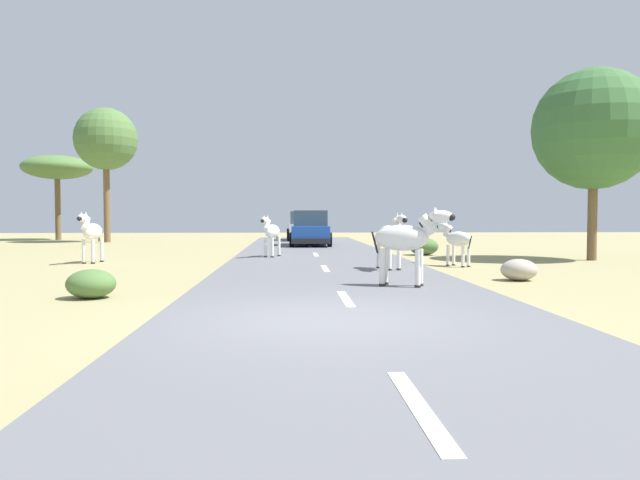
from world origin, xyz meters
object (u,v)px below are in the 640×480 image
(car_0, at_px, (304,227))
(tree_4, at_px, (57,168))
(car_1, at_px, (311,229))
(bush_0, at_px, (91,284))
(zebra_3, at_px, (91,233))
(tree_0, at_px, (106,140))
(zebra_0, at_px, (390,236))
(zebra_2, at_px, (456,239))
(bush_2, at_px, (424,246))
(rock_0, at_px, (519,270))
(zebra_4, at_px, (406,239))
(tree_1, at_px, (594,129))
(zebra_1, at_px, (271,232))

(car_0, bearing_deg, tree_4, 171.13)
(car_1, relative_size, bush_0, 4.87)
(zebra_3, height_order, tree_0, tree_0)
(zebra_0, height_order, car_0, car_0)
(zebra_2, relative_size, car_1, 0.31)
(bush_2, height_order, rock_0, bush_2)
(tree_4, xyz_separation_m, rock_0, (19.97, -24.44, -4.26))
(zebra_2, xyz_separation_m, zebra_3, (-11.43, 1.79, 0.17))
(zebra_0, distance_m, car_0, 19.87)
(car_1, relative_size, bush_2, 3.88)
(zebra_2, height_order, car_0, car_0)
(zebra_0, bearing_deg, zebra_4, 69.27)
(tree_0, xyz_separation_m, bush_0, (6.81, -23.57, -5.60))
(zebra_0, height_order, tree_4, tree_4)
(bush_0, distance_m, rock_0, 9.44)
(zebra_2, xyz_separation_m, tree_4, (-19.60, 20.45, 3.71))
(rock_0, bearing_deg, tree_1, 51.01)
(zebra_0, relative_size, tree_1, 0.25)
(zebra_3, relative_size, bush_2, 1.56)
(zebra_0, distance_m, rock_0, 3.70)
(tree_4, height_order, bush_0, tree_4)
(tree_4, bearing_deg, zebra_3, -66.36)
(bush_0, height_order, rock_0, bush_0)
(zebra_0, height_order, zebra_2, zebra_0)
(zebra_3, height_order, car_0, car_0)
(bush_0, bearing_deg, car_1, 75.56)
(car_0, distance_m, tree_4, 16.00)
(zebra_3, distance_m, bush_0, 8.78)
(rock_0, bearing_deg, zebra_4, -155.19)
(zebra_2, height_order, zebra_3, zebra_3)
(car_0, relative_size, car_1, 0.99)
(zebra_3, height_order, zebra_4, zebra_4)
(zebra_1, xyz_separation_m, car_1, (1.71, 8.21, -0.10))
(car_0, relative_size, tree_0, 0.57)
(zebra_4, xyz_separation_m, tree_4, (-16.99, 25.81, 3.48))
(rock_0, bearing_deg, car_1, 105.34)
(zebra_2, bearing_deg, bush_0, -172.63)
(zebra_2, height_order, rock_0, zebra_2)
(zebra_0, height_order, rock_0, zebra_0)
(zebra_1, distance_m, car_1, 8.39)
(rock_0, bearing_deg, tree_0, 127.09)
(zebra_0, xyz_separation_m, car_1, (-1.71, 13.40, -0.14))
(zebra_0, relative_size, tree_0, 0.21)
(zebra_1, bearing_deg, zebra_0, 142.97)
(tree_4, bearing_deg, zebra_2, -46.21)
(car_0, distance_m, tree_0, 12.48)
(zebra_0, distance_m, tree_0, 23.32)
(car_0, xyz_separation_m, bush_0, (-4.55, -24.80, -0.58))
(tree_1, bearing_deg, rock_0, -128.99)
(zebra_0, xyz_separation_m, zebra_1, (-3.42, 5.18, -0.04))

